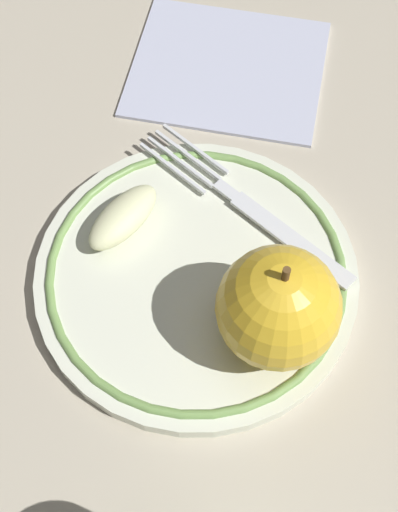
{
  "coord_description": "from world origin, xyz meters",
  "views": [
    {
      "loc": [
        0.11,
        -0.18,
        0.43
      ],
      "look_at": [
        0.0,
        0.02,
        0.03
      ],
      "focal_mm": 50.0,
      "sensor_mm": 36.0,
      "label": 1
    }
  ],
  "objects_px": {
    "napkin_folded": "(228,67)",
    "apple_red_whole": "(276,312)",
    "apple_slice_front": "(123,217)",
    "plate": "(199,276)",
    "fork": "(251,209)"
  },
  "relations": [
    {
      "from": "apple_slice_front",
      "to": "plate",
      "type": "bearing_deg",
      "value": 93.12
    },
    {
      "from": "apple_red_whole",
      "to": "napkin_folded",
      "type": "distance_m",
      "value": 0.25
    },
    {
      "from": "apple_slice_front",
      "to": "fork",
      "type": "distance_m",
      "value": 0.09
    },
    {
      "from": "napkin_folded",
      "to": "apple_red_whole",
      "type": "bearing_deg",
      "value": -57.01
    },
    {
      "from": "apple_slice_front",
      "to": "fork",
      "type": "height_order",
      "value": "apple_slice_front"
    },
    {
      "from": "apple_slice_front",
      "to": "napkin_folded",
      "type": "relative_size",
      "value": 0.4
    },
    {
      "from": "plate",
      "to": "apple_slice_front",
      "type": "height_order",
      "value": "apple_slice_front"
    },
    {
      "from": "plate",
      "to": "fork",
      "type": "bearing_deg",
      "value": 80.6
    },
    {
      "from": "apple_red_whole",
      "to": "napkin_folded",
      "type": "relative_size",
      "value": 0.55
    },
    {
      "from": "plate",
      "to": "apple_slice_front",
      "type": "relative_size",
      "value": 3.5
    },
    {
      "from": "fork",
      "to": "apple_red_whole",
      "type": "bearing_deg",
      "value": 138.01
    },
    {
      "from": "apple_red_whole",
      "to": "napkin_folded",
      "type": "bearing_deg",
      "value": 122.99
    },
    {
      "from": "apple_red_whole",
      "to": "fork",
      "type": "bearing_deg",
      "value": 122.98
    },
    {
      "from": "plate",
      "to": "apple_red_whole",
      "type": "distance_m",
      "value": 0.08
    },
    {
      "from": "plate",
      "to": "napkin_folded",
      "type": "distance_m",
      "value": 0.19
    }
  ]
}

